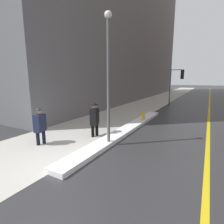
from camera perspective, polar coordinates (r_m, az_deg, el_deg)
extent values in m
plane|color=#2D2D30|center=(5.95, -16.21, -16.82)|extent=(160.00, 160.00, 0.00)
cube|color=#B2AFA8|center=(19.73, 11.53, 2.68)|extent=(4.00, 80.00, 0.01)
cube|color=gold|center=(18.84, 29.17, 1.13)|extent=(0.16, 80.00, 0.00)
cube|color=white|center=(9.35, 4.97, -5.60)|extent=(0.71, 10.16, 0.17)
cube|color=slate|center=(27.78, 4.81, 31.31)|extent=(6.00, 36.00, 24.93)
cylinder|color=#515156|center=(6.87, -1.19, 8.63)|extent=(0.12, 0.12, 4.92)
sphere|color=silver|center=(7.23, -1.28, 29.20)|extent=(0.28, 0.28, 0.28)
cylinder|color=#515156|center=(19.02, 18.40, 7.70)|extent=(0.11, 0.11, 3.74)
cylinder|color=#515156|center=(18.92, 20.39, 12.79)|extent=(1.10, 0.08, 0.07)
cube|color=black|center=(18.83, 21.99, 11.32)|extent=(0.30, 0.20, 0.90)
sphere|color=red|center=(18.96, 22.09, 12.18)|extent=(0.19, 0.19, 0.19)
sphere|color=orange|center=(18.95, 22.03, 11.31)|extent=(0.19, 0.19, 0.19)
sphere|color=green|center=(18.95, 21.97, 10.44)|extent=(0.19, 0.19, 0.19)
cylinder|color=black|center=(7.97, -21.43, -6.84)|extent=(0.14, 0.14, 0.81)
cylinder|color=black|center=(7.87, -23.08, -7.17)|extent=(0.14, 0.14, 0.81)
cube|color=#191E38|center=(7.78, -22.52, -3.36)|extent=(0.40, 0.55, 0.71)
sphere|color=tan|center=(7.69, -22.78, 0.12)|extent=(0.22, 0.22, 0.22)
cylinder|color=#28282D|center=(7.68, -22.81, 0.57)|extent=(0.34, 0.34, 0.01)
cone|color=#28282D|center=(7.67, -22.85, 1.05)|extent=(0.21, 0.21, 0.13)
cylinder|color=black|center=(8.45, -5.00, -5.00)|extent=(0.15, 0.15, 0.84)
cylinder|color=black|center=(8.29, -6.31, -5.35)|extent=(0.15, 0.15, 0.84)
cube|color=black|center=(8.24, -5.72, -1.57)|extent=(0.42, 0.57, 0.74)
sphere|color=tan|center=(8.15, -5.78, 1.87)|extent=(0.23, 0.23, 0.23)
cylinder|color=black|center=(8.14, -5.79, 2.31)|extent=(0.35, 0.35, 0.01)
cone|color=black|center=(8.13, -5.80, 2.78)|extent=(0.22, 0.22, 0.14)
cylinder|color=gold|center=(11.18, 10.06, -1.99)|extent=(0.20, 0.20, 0.55)
sphere|color=gold|center=(11.11, 10.11, -0.31)|extent=(0.18, 0.18, 0.18)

